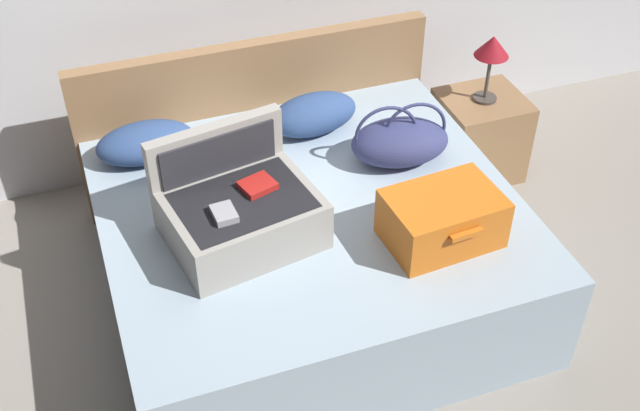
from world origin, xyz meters
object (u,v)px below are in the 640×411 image
(pillow_center_head, at_px, (145,143))
(bed, at_px, (311,249))
(duffel_bag, at_px, (400,141))
(hard_case_medium, at_px, (442,218))
(hard_case_large, at_px, (240,211))
(pillow_near_headboard, at_px, (313,114))
(table_lamp, at_px, (492,50))
(nightstand, at_px, (479,136))

(pillow_center_head, bearing_deg, bed, -44.42)
(duffel_bag, bearing_deg, hard_case_medium, -96.38)
(hard_case_large, bearing_deg, hard_case_medium, -31.15)
(duffel_bag, bearing_deg, bed, -160.23)
(pillow_near_headboard, distance_m, pillow_center_head, 0.82)
(duffel_bag, height_order, table_lamp, table_lamp)
(pillow_center_head, distance_m, table_lamp, 1.80)
(bed, xyz_separation_m, pillow_near_headboard, (0.20, 0.54, 0.36))
(nightstand, bearing_deg, table_lamp, 90.00)
(hard_case_medium, relative_size, nightstand, 1.01)
(hard_case_large, xyz_separation_m, pillow_near_headboard, (0.54, 0.63, -0.04))
(bed, xyz_separation_m, hard_case_large, (-0.34, -0.09, 0.40))
(pillow_near_headboard, distance_m, nightstand, 1.05)
(bed, distance_m, nightstand, 1.32)
(bed, distance_m, hard_case_large, 0.53)
(bed, relative_size, pillow_near_headboard, 4.06)
(bed, height_order, hard_case_large, hard_case_large)
(hard_case_large, relative_size, pillow_center_head, 1.46)
(hard_case_medium, bearing_deg, nightstand, 48.14)
(hard_case_medium, height_order, table_lamp, table_lamp)
(hard_case_large, bearing_deg, duffel_bag, 7.51)
(hard_case_medium, height_order, nightstand, hard_case_medium)
(hard_case_large, relative_size, table_lamp, 1.80)
(pillow_near_headboard, bearing_deg, hard_case_medium, -75.74)
(hard_case_large, xyz_separation_m, table_lamp, (1.52, 0.66, 0.11))
(duffel_bag, distance_m, table_lamp, 0.80)
(pillow_center_head, bearing_deg, hard_case_large, -68.22)
(pillow_near_headboard, xyz_separation_m, pillow_center_head, (-0.81, 0.06, -0.01))
(bed, distance_m, table_lamp, 1.41)
(nightstand, relative_size, table_lamp, 1.28)
(table_lamp, bearing_deg, hard_case_medium, -127.75)
(duffel_bag, height_order, pillow_near_headboard, duffel_bag)
(pillow_near_headboard, relative_size, nightstand, 0.94)
(pillow_near_headboard, xyz_separation_m, table_lamp, (0.98, 0.04, 0.15))
(bed, bearing_deg, hard_case_large, -165.78)
(hard_case_medium, relative_size, pillow_center_head, 1.05)
(hard_case_large, bearing_deg, nightstand, 13.48)
(duffel_bag, relative_size, table_lamp, 1.34)
(bed, relative_size, duffel_bag, 3.64)
(hard_case_medium, height_order, pillow_near_headboard, hard_case_medium)
(pillow_center_head, bearing_deg, nightstand, -0.60)
(duffel_bag, distance_m, pillow_center_head, 1.19)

